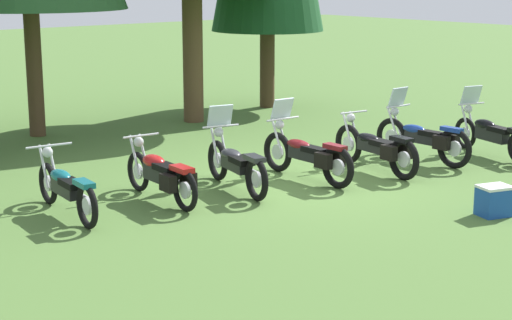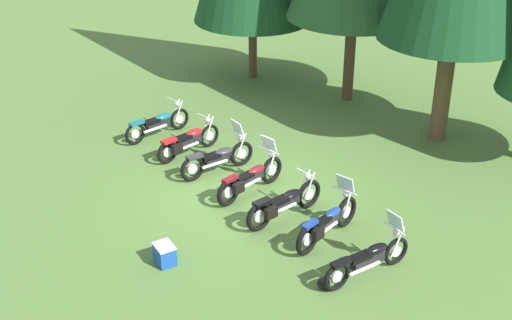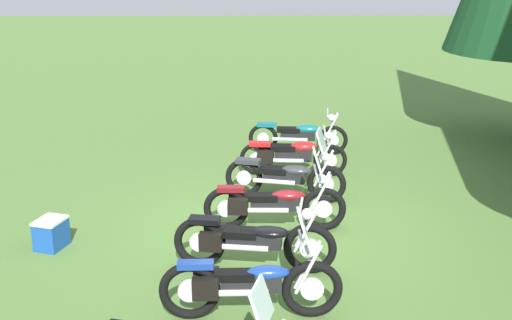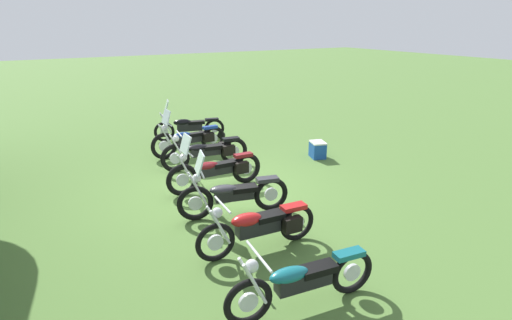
# 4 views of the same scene
# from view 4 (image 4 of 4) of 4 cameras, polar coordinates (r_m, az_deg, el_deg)

# --- Properties ---
(ground_plane) EXTENTS (80.00, 80.00, 0.00)m
(ground_plane) POSITION_cam_4_polar(r_m,az_deg,el_deg) (9.37, -5.03, -4.08)
(ground_plane) COLOR #4C7033
(motorcycle_0) EXTENTS (0.74, 2.25, 0.99)m
(motorcycle_0) POSITION_cam_4_polar(r_m,az_deg,el_deg) (5.57, 6.56, -16.62)
(motorcycle_0) COLOR black
(motorcycle_0) RESTS_ON ground_plane
(motorcycle_1) EXTENTS (0.68, 2.19, 0.99)m
(motorcycle_1) POSITION_cam_4_polar(r_m,az_deg,el_deg) (6.78, 0.60, -9.27)
(motorcycle_1) COLOR black
(motorcycle_1) RESTS_ON ground_plane
(motorcycle_2) EXTENTS (0.80, 2.22, 1.37)m
(motorcycle_2) POSITION_cam_4_polar(r_m,az_deg,el_deg) (7.93, -3.34, -4.84)
(motorcycle_2) COLOR black
(motorcycle_2) RESTS_ON ground_plane
(motorcycle_3) EXTENTS (0.74, 2.33, 1.38)m
(motorcycle_3) POSITION_cam_4_polar(r_m,az_deg,el_deg) (9.21, -5.64, -1.40)
(motorcycle_3) COLOR black
(motorcycle_3) RESTS_ON ground_plane
(motorcycle_4) EXTENTS (0.76, 2.33, 1.03)m
(motorcycle_4) POSITION_cam_4_polar(r_m,az_deg,el_deg) (10.57, -7.01, 1.19)
(motorcycle_4) COLOR black
(motorcycle_4) RESTS_ON ground_plane
(motorcycle_5) EXTENTS (0.69, 2.27, 1.39)m
(motorcycle_5) POSITION_cam_4_polar(r_m,az_deg,el_deg) (11.73, -9.38, 2.96)
(motorcycle_5) COLOR black
(motorcycle_5) RESTS_ON ground_plane
(motorcycle_6) EXTENTS (0.83, 2.23, 1.34)m
(motorcycle_6) POSITION_cam_4_polar(r_m,az_deg,el_deg) (13.23, -9.61, 4.75)
(motorcycle_6) COLOR black
(motorcycle_6) RESTS_ON ground_plane
(picnic_cooler) EXTENTS (0.57, 0.50, 0.47)m
(picnic_cooler) POSITION_cam_4_polar(r_m,az_deg,el_deg) (11.52, 8.75, 1.48)
(picnic_cooler) COLOR #19479E
(picnic_cooler) RESTS_ON ground_plane
(dropped_helmet) EXTENTS (0.27, 0.27, 0.27)m
(dropped_helmet) POSITION_cam_4_polar(r_m,az_deg,el_deg) (13.27, -4.95, 3.53)
(dropped_helmet) COLOR black
(dropped_helmet) RESTS_ON ground_plane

